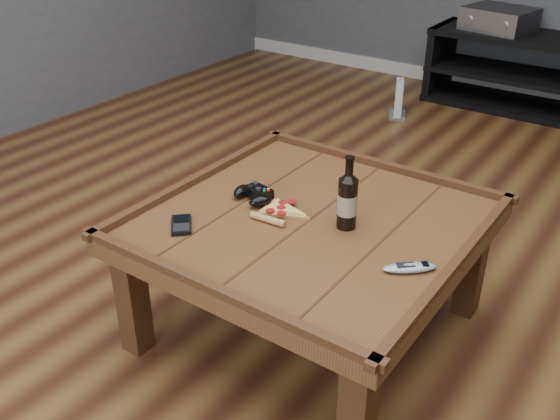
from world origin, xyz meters
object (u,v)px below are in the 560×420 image
Objects in this scene: coffee_table at (311,234)px; game_controller at (254,194)px; media_console at (537,75)px; pizza_slice at (279,211)px; beer_bottle at (347,200)px; smartphone at (181,225)px; av_receiver at (499,19)px; remote_control at (410,267)px; game_console at (399,100)px.

coffee_table is 0.24m from game_controller.
pizza_slice is (-0.11, -2.78, 0.21)m from media_console.
media_console is 2.77m from game_controller.
beer_bottle is 1.90× the size of smartphone.
av_receiver is at bearing -179.01° from media_console.
smartphone is (-0.42, -0.30, -0.09)m from beer_bottle.
remote_control is (0.27, -0.11, -0.09)m from beer_bottle.
pizza_slice reaches higher than smartphone.
coffee_table is at bearing 12.56° from game_controller.
coffee_table is at bearing -169.60° from beer_bottle.
media_console is 6.04× the size of pizza_slice.
coffee_table reaches higher than remote_control.
media_console is (0.00, 2.75, -0.15)m from coffee_table.
media_console is at bearing 92.46° from beer_bottle.
av_receiver is at bearing 98.81° from beer_bottle.
game_controller is (-0.23, -2.75, 0.23)m from media_console.
game_controller is 0.72× the size of pizza_slice.
media_console reaches higher than game_controller.
beer_bottle is 0.25m from pizza_slice.
game_controller reaches higher than smartphone.
pizza_slice is 2.28m from game_console.
media_console is 2.99× the size of av_receiver.
av_receiver is 1.97× the size of game_console.
smartphone is (-0.31, -0.28, 0.07)m from coffee_table.
game_console is (-0.46, 2.15, -0.36)m from game_controller.
media_console is 2.79m from pizza_slice.
game_console is at bearing -139.02° from media_console.
pizza_slice is 1.56× the size of remote_control.
game_controller is at bearing -94.75° from media_console.
media_console is 3.05m from smartphone.
coffee_table is 4.34× the size of game_console.
beer_bottle is at bearing -93.96° from game_console.
beer_bottle reaches higher than game_controller.
remote_control is 0.32× the size of av_receiver.
smartphone is at bearing -133.19° from pizza_slice.
coffee_table reaches higher than smartphone.
game_controller is (-0.23, -0.00, 0.08)m from coffee_table.
beer_bottle is 0.51× the size of av_receiver.
game_controller reaches higher than remote_control.
coffee_table is at bearing -143.80° from remote_control.
beer_bottle is 2.76m from av_receiver.
game_controller reaches higher than pizza_slice.
smartphone is 0.72m from remote_control.
av_receiver is 0.85m from game_console.
beer_bottle is at bearing -87.54° from media_console.
smartphone is at bearing -94.21° from game_controller.
coffee_table is 0.40m from remote_control.
smartphone is at bearing -105.77° from game_console.
av_receiver is at bearing 96.33° from coffee_table.
media_console is at bearing 16.23° from game_console.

